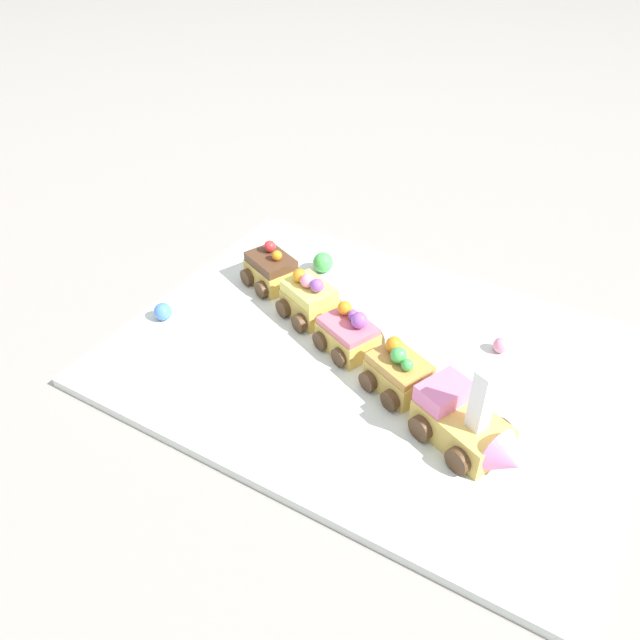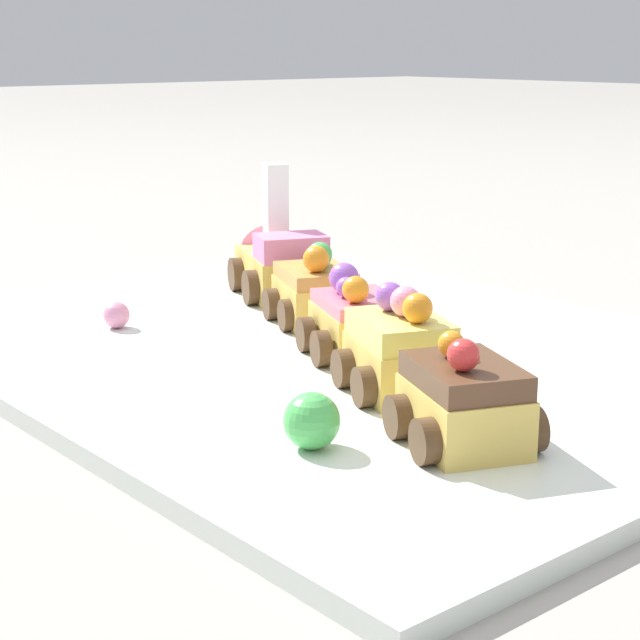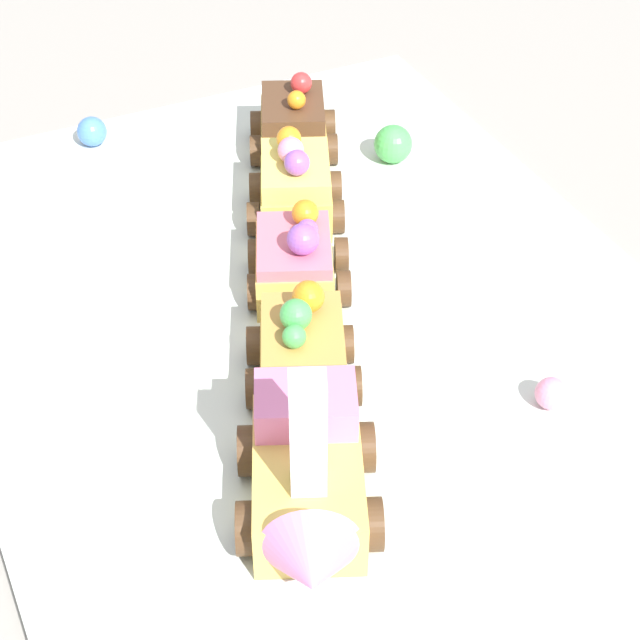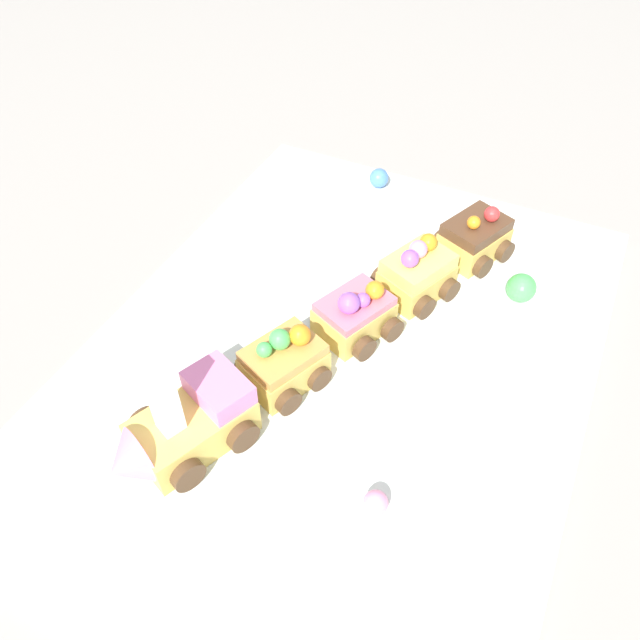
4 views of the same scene
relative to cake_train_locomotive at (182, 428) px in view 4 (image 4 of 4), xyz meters
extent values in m
plane|color=gray|center=(-0.16, 0.07, -0.04)|extent=(10.00, 10.00, 0.00)
cube|color=silver|center=(-0.16, 0.07, -0.03)|extent=(0.61, 0.46, 0.01)
cube|color=#E0BC56|center=(-0.01, 0.00, -0.01)|extent=(0.11, 0.09, 0.04)
cube|color=pink|center=(-0.04, 0.02, 0.02)|extent=(0.06, 0.07, 0.02)
cone|color=pink|center=(0.05, -0.02, 0.00)|extent=(0.05, 0.06, 0.05)
cube|color=white|center=(0.01, 0.00, 0.02)|extent=(0.02, 0.02, 0.02)
cube|color=white|center=(0.01, 0.00, 0.04)|extent=(0.02, 0.02, 0.02)
cube|color=white|center=(0.01, 0.00, 0.06)|extent=(0.02, 0.02, 0.02)
cube|color=white|center=(0.01, 0.00, 0.07)|extent=(0.02, 0.02, 0.02)
cylinder|color=#4C331E|center=(0.00, -0.04, -0.01)|extent=(0.03, 0.02, 0.03)
cylinder|color=#4C331E|center=(0.03, 0.02, -0.01)|extent=(0.03, 0.02, 0.03)
cylinder|color=#4C331E|center=(-0.05, -0.02, -0.01)|extent=(0.03, 0.02, 0.03)
cylinder|color=#4C331E|center=(-0.02, 0.05, -0.01)|extent=(0.03, 0.02, 0.03)
cube|color=#E0BC56|center=(-0.10, 0.04, -0.01)|extent=(0.08, 0.07, 0.03)
cube|color=#CC9347|center=(-0.10, 0.04, 0.01)|extent=(0.08, 0.07, 0.01)
sphere|color=orange|center=(-0.11, 0.05, 0.03)|extent=(0.03, 0.03, 0.02)
sphere|color=#4CBC56|center=(-0.10, 0.04, 0.03)|extent=(0.03, 0.03, 0.02)
sphere|color=#4CBC56|center=(-0.09, 0.03, 0.02)|extent=(0.02, 0.02, 0.01)
cylinder|color=#4C331E|center=(-0.09, 0.01, -0.01)|extent=(0.03, 0.02, 0.02)
cylinder|color=#4C331E|center=(-0.07, 0.06, -0.01)|extent=(0.03, 0.02, 0.02)
cylinder|color=#4C331E|center=(-0.13, 0.02, -0.01)|extent=(0.03, 0.02, 0.02)
cylinder|color=#4C331E|center=(-0.11, 0.08, -0.01)|extent=(0.03, 0.02, 0.02)
cube|color=#E0BC56|center=(-0.18, 0.08, -0.01)|extent=(0.08, 0.07, 0.03)
cube|color=#E57084|center=(-0.18, 0.08, 0.01)|extent=(0.08, 0.07, 0.01)
sphere|color=orange|center=(-0.20, 0.09, 0.02)|extent=(0.02, 0.02, 0.02)
sphere|color=#9956C6|center=(-0.18, 0.08, 0.02)|extent=(0.02, 0.02, 0.01)
sphere|color=#9956C6|center=(-0.17, 0.07, 0.03)|extent=(0.03, 0.03, 0.02)
cylinder|color=#4C331E|center=(-0.18, 0.04, -0.01)|extent=(0.03, 0.02, 0.02)
cylinder|color=#4C331E|center=(-0.15, 0.10, -0.01)|extent=(0.03, 0.02, 0.02)
cylinder|color=#4C331E|center=(-0.21, 0.06, -0.01)|extent=(0.03, 0.02, 0.02)
cylinder|color=#4C331E|center=(-0.19, 0.11, -0.01)|extent=(0.03, 0.02, 0.02)
cube|color=#E0BC56|center=(-0.26, 0.11, -0.01)|extent=(0.08, 0.07, 0.03)
cube|color=#EFE066|center=(-0.26, 0.11, 0.01)|extent=(0.08, 0.07, 0.02)
sphere|color=orange|center=(-0.28, 0.11, 0.03)|extent=(0.02, 0.02, 0.02)
sphere|color=pink|center=(-0.26, 0.11, 0.03)|extent=(0.02, 0.02, 0.02)
sphere|color=#9956C6|center=(-0.25, 0.11, 0.03)|extent=(0.02, 0.02, 0.02)
cylinder|color=#4C331E|center=(-0.26, 0.08, -0.01)|extent=(0.03, 0.02, 0.02)
cylinder|color=#4C331E|center=(-0.23, 0.13, -0.01)|extent=(0.03, 0.02, 0.02)
cylinder|color=#4C331E|center=(-0.29, 0.09, -0.01)|extent=(0.03, 0.02, 0.02)
cylinder|color=#4C331E|center=(-0.27, 0.15, -0.01)|extent=(0.03, 0.02, 0.02)
cube|color=#E0BC56|center=(-0.35, 0.15, -0.01)|extent=(0.08, 0.07, 0.03)
cube|color=brown|center=(-0.35, 0.15, 0.01)|extent=(0.08, 0.07, 0.01)
sphere|color=red|center=(-0.36, 0.16, 0.03)|extent=(0.02, 0.02, 0.02)
sphere|color=orange|center=(-0.34, 0.15, 0.03)|extent=(0.02, 0.02, 0.01)
cylinder|color=#4C331E|center=(-0.34, 0.11, -0.01)|extent=(0.03, 0.02, 0.02)
cylinder|color=#4C331E|center=(-0.32, 0.17, -0.01)|extent=(0.03, 0.02, 0.02)
cylinder|color=#4C331E|center=(-0.38, 0.13, -0.01)|extent=(0.03, 0.02, 0.02)
cylinder|color=#4C331E|center=(-0.35, 0.18, -0.01)|extent=(0.03, 0.02, 0.02)
sphere|color=pink|center=(-0.02, 0.17, -0.02)|extent=(0.02, 0.02, 0.02)
sphere|color=#4C84E0|center=(-0.43, 0.00, -0.01)|extent=(0.02, 0.02, 0.02)
sphere|color=#4CBC56|center=(-0.30, 0.21, -0.01)|extent=(0.03, 0.03, 0.03)
camera|label=1|loc=(0.09, -0.46, 0.49)|focal=35.00mm
camera|label=2|loc=(-0.71, 0.55, 0.18)|focal=60.00mm
camera|label=3|loc=(0.34, -0.15, 0.43)|focal=60.00mm
camera|label=4|loc=(0.21, 0.23, 0.43)|focal=35.00mm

